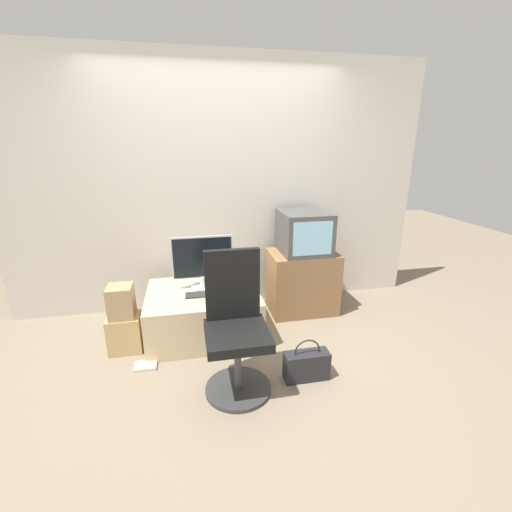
% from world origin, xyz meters
% --- Properties ---
extents(ground_plane, '(12.00, 12.00, 0.00)m').
position_xyz_m(ground_plane, '(0.00, 0.00, 0.00)').
color(ground_plane, '#7F705B').
extents(wall_back, '(4.40, 0.05, 2.60)m').
position_xyz_m(wall_back, '(0.00, 1.32, 1.30)').
color(wall_back, beige).
rests_on(wall_back, ground_plane).
extents(desk, '(1.02, 0.83, 0.44)m').
position_xyz_m(desk, '(-0.26, 0.66, 0.22)').
color(desk, '#CCB289').
rests_on(desk, ground_plane).
extents(side_stand, '(0.70, 0.50, 0.66)m').
position_xyz_m(side_stand, '(0.81, 0.95, 0.33)').
color(side_stand, olive).
rests_on(side_stand, ground_plane).
extents(main_monitor, '(0.57, 0.24, 0.50)m').
position_xyz_m(main_monitor, '(-0.24, 0.76, 0.69)').
color(main_monitor, silver).
rests_on(main_monitor, desk).
extents(keyboard, '(0.36, 0.13, 0.01)m').
position_xyz_m(keyboard, '(-0.24, 0.58, 0.44)').
color(keyboard, '#2D2D2D').
rests_on(keyboard, desk).
extents(mouse, '(0.06, 0.04, 0.02)m').
position_xyz_m(mouse, '(0.01, 0.56, 0.45)').
color(mouse, black).
rests_on(mouse, desk).
extents(crt_tv, '(0.48, 0.53, 0.43)m').
position_xyz_m(crt_tv, '(0.81, 0.96, 0.87)').
color(crt_tv, '#474747').
rests_on(crt_tv, side_stand).
extents(office_chair, '(0.49, 0.49, 1.04)m').
position_xyz_m(office_chair, '(-0.07, -0.14, 0.46)').
color(office_chair, '#333333').
rests_on(office_chair, ground_plane).
extents(cardboard_box_lower, '(0.28, 0.23, 0.33)m').
position_xyz_m(cardboard_box_lower, '(-0.95, 0.51, 0.16)').
color(cardboard_box_lower, tan).
rests_on(cardboard_box_lower, ground_plane).
extents(cardboard_box_upper, '(0.21, 0.21, 0.28)m').
position_xyz_m(cardboard_box_upper, '(-0.95, 0.51, 0.47)').
color(cardboard_box_upper, '#A3845B').
rests_on(cardboard_box_upper, cardboard_box_lower).
extents(handbag, '(0.35, 0.13, 0.34)m').
position_xyz_m(handbag, '(0.47, -0.18, 0.12)').
color(handbag, '#232328').
rests_on(handbag, ground_plane).
extents(book, '(0.18, 0.13, 0.02)m').
position_xyz_m(book, '(-0.77, 0.21, 0.01)').
color(book, beige).
rests_on(book, ground_plane).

